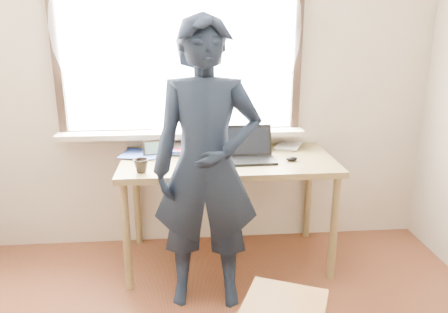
{
  "coord_description": "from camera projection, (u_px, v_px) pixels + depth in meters",
  "views": [
    {
      "loc": [
        -0.16,
        -1.33,
        1.73
      ],
      "look_at": [
        0.04,
        0.95,
        1.03
      ],
      "focal_mm": 35.0,
      "sensor_mm": 36.0,
      "label": 1
    }
  ],
  "objects": [
    {
      "name": "mouse",
      "position": [
        292.0,
        159.0,
        3.05
      ],
      "size": [
        0.08,
        0.06,
        0.03
      ],
      "primitive_type": "ellipsoid",
      "color": "black",
      "rests_on": "desk"
    },
    {
      "name": "person",
      "position": [
        207.0,
        168.0,
        2.63
      ],
      "size": [
        0.68,
        0.47,
        1.79
      ],
      "primitive_type": "imported",
      "rotation": [
        0.0,
        0.0,
        -0.07
      ],
      "color": "black",
      "rests_on": "ground"
    },
    {
      "name": "desk",
      "position": [
        228.0,
        169.0,
        3.14
      ],
      "size": [
        1.51,
        0.75,
        0.81
      ],
      "color": "olive",
      "rests_on": "ground"
    },
    {
      "name": "picture_frame",
      "position": [
        152.0,
        149.0,
        3.15
      ],
      "size": [
        0.14,
        0.04,
        0.11
      ],
      "color": "black",
      "rests_on": "desk"
    },
    {
      "name": "mug_white",
      "position": [
        212.0,
        147.0,
        3.22
      ],
      "size": [
        0.15,
        0.15,
        0.1
      ],
      "primitive_type": "imported",
      "rotation": [
        0.0,
        0.0,
        0.25
      ],
      "color": "white",
      "rests_on": "desk"
    },
    {
      "name": "desk_clutter",
      "position": [
        198.0,
        149.0,
        3.28
      ],
      "size": [
        0.68,
        0.51,
        0.04
      ],
      "color": "white",
      "rests_on": "desk"
    },
    {
      "name": "mug_dark",
      "position": [
        141.0,
        166.0,
        2.81
      ],
      "size": [
        0.1,
        0.1,
        0.09
      ],
      "primitive_type": "imported",
      "rotation": [
        0.0,
        0.0,
        0.06
      ],
      "color": "black",
      "rests_on": "desk"
    },
    {
      "name": "book_b",
      "position": [
        278.0,
        145.0,
        3.43
      ],
      "size": [
        0.26,
        0.29,
        0.02
      ],
      "primitive_type": "imported",
      "rotation": [
        0.0,
        0.0,
        -0.45
      ],
      "color": "white",
      "rests_on": "desk"
    },
    {
      "name": "book_a",
      "position": [
        165.0,
        148.0,
        3.32
      ],
      "size": [
        0.27,
        0.32,
        0.03
      ],
      "primitive_type": "imported",
      "rotation": [
        0.0,
        0.0,
        0.26
      ],
      "color": "white",
      "rests_on": "desk"
    },
    {
      "name": "room_shell",
      "position": [
        226.0,
        52.0,
        1.5
      ],
      "size": [
        3.52,
        4.02,
        2.61
      ],
      "color": "#C1B39B",
      "rests_on": "ground"
    },
    {
      "name": "laptop",
      "position": [
        250.0,
        152.0,
        3.08
      ],
      "size": [
        0.34,
        0.28,
        0.23
      ],
      "color": "black",
      "rests_on": "desk"
    }
  ]
}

